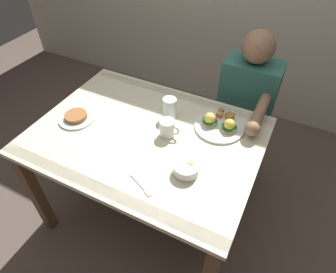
% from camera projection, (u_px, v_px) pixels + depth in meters
% --- Properties ---
extents(ground_plane, '(6.00, 6.00, 0.00)m').
position_uv_depth(ground_plane, '(151.00, 210.00, 2.08)').
color(ground_plane, brown).
extents(dining_table, '(1.20, 0.90, 0.74)m').
position_uv_depth(dining_table, '(147.00, 148.00, 1.64)').
color(dining_table, beige).
rests_on(dining_table, ground_plane).
extents(eggs_benedict_plate, '(0.27, 0.27, 0.09)m').
position_uv_depth(eggs_benedict_plate, '(220.00, 124.00, 1.59)').
color(eggs_benedict_plate, white).
rests_on(eggs_benedict_plate, dining_table).
extents(fruit_bowl, '(0.12, 0.12, 0.06)m').
position_uv_depth(fruit_bowl, '(186.00, 169.00, 1.35)').
color(fruit_bowl, white).
rests_on(fruit_bowl, dining_table).
extents(coffee_mug, '(0.11, 0.08, 0.09)m').
position_uv_depth(coffee_mug, '(168.00, 128.00, 1.53)').
color(coffee_mug, white).
rests_on(coffee_mug, dining_table).
extents(fork, '(0.15, 0.08, 0.00)m').
position_uv_depth(fork, '(142.00, 186.00, 1.32)').
color(fork, silver).
rests_on(fork, dining_table).
extents(water_glass_near, '(0.08, 0.08, 0.13)m').
position_uv_depth(water_glass_near, '(170.00, 109.00, 1.63)').
color(water_glass_near, silver).
rests_on(water_glass_near, dining_table).
extents(side_plate, '(0.20, 0.20, 0.04)m').
position_uv_depth(side_plate, '(76.00, 117.00, 1.65)').
color(side_plate, white).
rests_on(side_plate, dining_table).
extents(diner_person, '(0.34, 0.54, 1.14)m').
position_uv_depth(diner_person, '(245.00, 106.00, 1.89)').
color(diner_person, '#33333D').
rests_on(diner_person, ground_plane).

